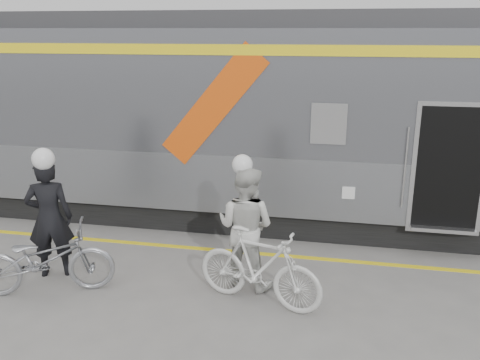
% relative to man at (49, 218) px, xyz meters
% --- Properties ---
extents(ground, '(90.00, 90.00, 0.00)m').
position_rel_man_xyz_m(ground, '(2.84, -0.75, -0.96)').
color(ground, slate).
rests_on(ground, ground).
extents(train, '(24.00, 3.17, 4.10)m').
position_rel_man_xyz_m(train, '(3.98, 3.44, 1.09)').
color(train, black).
rests_on(train, ground).
extents(safety_strip, '(24.00, 0.12, 0.01)m').
position_rel_man_xyz_m(safety_strip, '(2.84, 1.40, -0.96)').
color(safety_strip, yellow).
rests_on(safety_strip, ground).
extents(man, '(0.82, 0.68, 1.92)m').
position_rel_man_xyz_m(man, '(0.00, 0.00, 0.00)').
color(man, black).
rests_on(man, ground).
extents(bicycle_left, '(2.13, 1.37, 1.06)m').
position_rel_man_xyz_m(bicycle_left, '(0.20, -0.55, -0.43)').
color(bicycle_left, '#97999E').
rests_on(bicycle_left, ground).
extents(woman, '(1.08, 0.94, 1.88)m').
position_rel_man_xyz_m(woman, '(3.06, 0.29, -0.02)').
color(woman, silver).
rests_on(woman, ground).
extents(bicycle_right, '(1.97, 1.04, 1.14)m').
position_rel_man_xyz_m(bicycle_right, '(3.36, -0.26, -0.39)').
color(bicycle_right, silver).
rests_on(bicycle_right, ground).
extents(helmet_man, '(0.33, 0.33, 0.33)m').
position_rel_man_xyz_m(helmet_man, '(0.00, 0.00, 1.13)').
color(helmet_man, white).
rests_on(helmet_man, man).
extents(helmet_woman, '(0.30, 0.30, 0.30)m').
position_rel_man_xyz_m(helmet_woman, '(3.06, 0.29, 1.07)').
color(helmet_woman, white).
rests_on(helmet_woman, woman).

